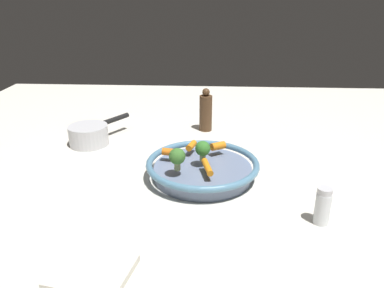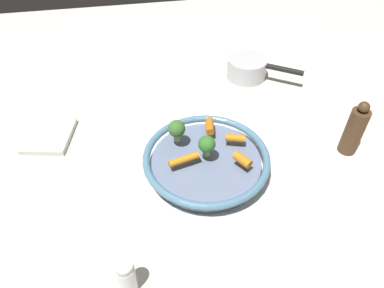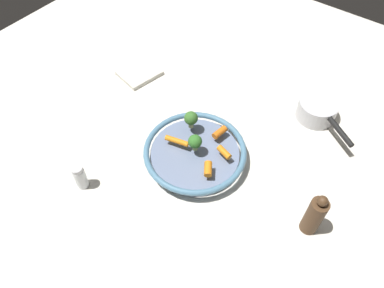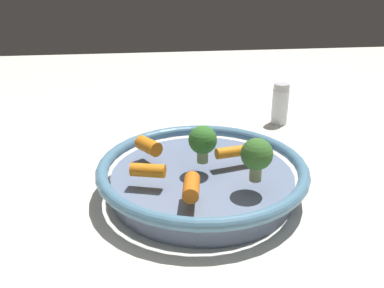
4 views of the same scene
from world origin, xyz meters
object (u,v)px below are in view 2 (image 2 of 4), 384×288
baby_carrot_near_rim (235,138)px  broccoli_floret_edge (209,144)px  baby_carrot_back (243,160)px  pepper_mill (354,130)px  salt_shaker (127,277)px  saucepan (248,68)px  baby_carrot_left (184,159)px  dish_towel (49,136)px  baby_carrot_center (210,126)px  serving_bowl (206,162)px  broccoli_floret_mid (177,129)px

baby_carrot_near_rim → broccoli_floret_edge: size_ratio=0.85×
baby_carrot_back → pepper_mill: pepper_mill is taller
salt_shaker → saucepan: bearing=146.9°
broccoli_floret_edge → salt_shaker: (0.25, -0.20, -0.04)m
baby_carrot_left → saucepan: bearing=145.0°
baby_carrot_near_rim → dish_towel: 0.47m
baby_carrot_back → baby_carrot_near_rim: 0.07m
baby_carrot_back → salt_shaker: bearing=-51.0°
baby_carrot_back → pepper_mill: (-0.04, 0.28, 0.01)m
baby_carrot_center → baby_carrot_near_rim: 0.07m
baby_carrot_left → broccoli_floret_edge: broccoli_floret_edge is taller
baby_carrot_near_rim → pepper_mill: size_ratio=0.30×
serving_bowl → baby_carrot_near_rim: 0.09m
baby_carrot_back → saucepan: baby_carrot_back is taller
baby_carrot_back → dish_towel: baby_carrot_back is taller
broccoli_floret_edge → salt_shaker: broccoli_floret_edge is taller
broccoli_floret_mid → saucepan: bearing=138.5°
serving_bowl → salt_shaker: 0.32m
broccoli_floret_edge → saucepan: bearing=150.6°
baby_carrot_back → baby_carrot_center: baby_carrot_back is taller
baby_carrot_near_rim → broccoli_floret_mid: size_ratio=0.79×
baby_carrot_left → broccoli_floret_mid: bearing=-176.6°
baby_carrot_back → saucepan: (-0.40, 0.13, -0.03)m
baby_carrot_left → broccoli_floret_edge: 0.06m
baby_carrot_left → broccoli_floret_mid: (-0.07, -0.00, 0.03)m
serving_bowl → baby_carrot_left: bearing=-76.7°
dish_towel → saucepan: bearing=107.4°
broccoli_floret_edge → saucepan: 0.41m
pepper_mill → saucepan: size_ratio=0.71×
baby_carrot_back → broccoli_floret_edge: broccoli_floret_edge is taller
broccoli_floret_edge → baby_carrot_near_rim: bearing=115.2°
baby_carrot_center → dish_towel: 0.41m
broccoli_floret_edge → dish_towel: broccoli_floret_edge is taller
broccoli_floret_edge → saucepan: broccoli_floret_edge is taller
serving_bowl → pepper_mill: pepper_mill is taller
baby_carrot_center → baby_carrot_left: bearing=-39.4°
saucepan → serving_bowl: bearing=-29.9°
serving_bowl → saucepan: bearing=150.1°
broccoli_floret_mid → pepper_mill: 0.42m
baby_carrot_back → salt_shaker: 0.34m
baby_carrot_center → broccoli_floret_edge: 0.09m
baby_carrot_back → broccoli_floret_mid: (-0.10, -0.13, 0.02)m
dish_towel → baby_carrot_near_rim: bearing=72.1°
salt_shaker → pepper_mill: (-0.25, 0.54, 0.03)m
pepper_mill → saucepan: 0.39m
dish_towel → salt_shaker: bearing=22.8°
baby_carrot_center → salt_shaker: bearing=-32.8°
saucepan → baby_carrot_back: bearing=-18.7°
salt_shaker → saucepan: (-0.61, 0.40, -0.01)m
saucepan → salt_shaker: bearing=-33.1°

